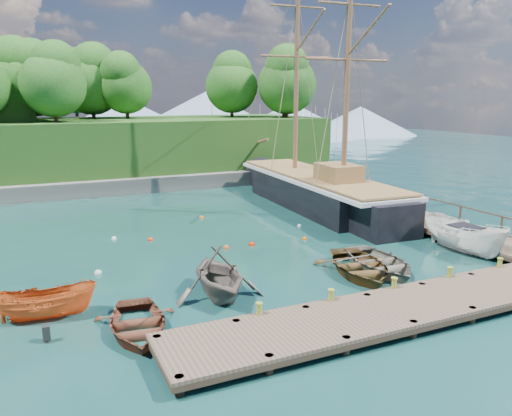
% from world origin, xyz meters
% --- Properties ---
extents(ground, '(160.00, 160.00, 0.00)m').
position_xyz_m(ground, '(0.00, 0.00, 0.00)').
color(ground, '#11352E').
rests_on(ground, ground).
extents(dock_near, '(20.00, 3.20, 1.10)m').
position_xyz_m(dock_near, '(2.00, -6.50, 0.43)').
color(dock_near, '#503B2E').
rests_on(dock_near, ground).
extents(dock_east, '(3.20, 24.00, 1.10)m').
position_xyz_m(dock_east, '(11.50, 7.00, 0.43)').
color(dock_east, '#503B2E').
rests_on(dock_east, ground).
extents(bollard_0, '(0.26, 0.26, 0.45)m').
position_xyz_m(bollard_0, '(-4.00, -5.10, 0.00)').
color(bollard_0, olive).
rests_on(bollard_0, ground).
extents(bollard_1, '(0.26, 0.26, 0.45)m').
position_xyz_m(bollard_1, '(-1.00, -5.10, 0.00)').
color(bollard_1, olive).
rests_on(bollard_1, ground).
extents(bollard_2, '(0.26, 0.26, 0.45)m').
position_xyz_m(bollard_2, '(2.00, -5.10, 0.00)').
color(bollard_2, olive).
rests_on(bollard_2, ground).
extents(bollard_3, '(0.26, 0.26, 0.45)m').
position_xyz_m(bollard_3, '(5.00, -5.10, 0.00)').
color(bollard_3, olive).
rests_on(bollard_3, ground).
extents(bollard_4, '(0.26, 0.26, 0.45)m').
position_xyz_m(bollard_4, '(8.00, -5.10, 0.00)').
color(bollard_4, olive).
rests_on(bollard_4, ground).
extents(rowboat_0, '(3.51, 4.54, 0.87)m').
position_xyz_m(rowboat_0, '(-8.00, -3.45, 0.00)').
color(rowboat_0, '#5A2E1E').
rests_on(rowboat_0, ground).
extents(rowboat_1, '(3.95, 4.50, 2.27)m').
position_xyz_m(rowboat_1, '(-4.25, -1.63, 0.00)').
color(rowboat_1, '#655A52').
rests_on(rowboat_1, ground).
extents(rowboat_2, '(4.74, 5.72, 1.03)m').
position_xyz_m(rowboat_2, '(2.67, -1.87, 0.00)').
color(rowboat_2, '#50381A').
rests_on(rowboat_2, ground).
extents(rowboat_3, '(3.87, 5.10, 0.99)m').
position_xyz_m(rowboat_3, '(3.91, -1.77, 0.00)').
color(rowboat_3, '#5F5C50').
rests_on(rowboat_3, ground).
extents(motorboat_orange, '(3.82, 1.88, 1.42)m').
position_xyz_m(motorboat_orange, '(-10.84, -0.91, 0.00)').
color(motorboat_orange, '#D15D22').
rests_on(motorboat_orange, ground).
extents(cabin_boat_white, '(2.09, 5.31, 2.04)m').
position_xyz_m(cabin_boat_white, '(9.81, -1.38, 0.00)').
color(cabin_boat_white, white).
rests_on(cabin_boat_white, ground).
extents(schooner, '(5.62, 26.33, 19.07)m').
position_xyz_m(schooner, '(8.47, 11.50, 1.06)').
color(schooner, black).
rests_on(schooner, ground).
extents(mooring_buoy_0, '(0.35, 0.35, 0.35)m').
position_xyz_m(mooring_buoy_0, '(-8.46, 3.30, 0.00)').
color(mooring_buoy_0, silver).
rests_on(mooring_buoy_0, ground).
extents(mooring_buoy_1, '(0.34, 0.34, 0.34)m').
position_xyz_m(mooring_buoy_1, '(-1.52, 4.55, 0.00)').
color(mooring_buoy_1, '#D04B13').
rests_on(mooring_buoy_1, ground).
extents(mooring_buoy_2, '(0.36, 0.36, 0.36)m').
position_xyz_m(mooring_buoy_2, '(0.00, 4.50, 0.00)').
color(mooring_buoy_2, red).
rests_on(mooring_buoy_2, ground).
extents(mooring_buoy_3, '(0.29, 0.29, 0.29)m').
position_xyz_m(mooring_buoy_3, '(4.46, 6.96, 0.00)').
color(mooring_buoy_3, silver).
rests_on(mooring_buoy_3, ground).
extents(mooring_buoy_4, '(0.33, 0.33, 0.33)m').
position_xyz_m(mooring_buoy_4, '(-4.93, 7.83, 0.00)').
color(mooring_buoy_4, red).
rests_on(mooring_buoy_4, ground).
extents(mooring_buoy_5, '(0.32, 0.32, 0.32)m').
position_xyz_m(mooring_buoy_5, '(-0.53, 11.72, 0.00)').
color(mooring_buoy_5, orange).
rests_on(mooring_buoy_5, ground).
extents(mooring_buoy_6, '(0.30, 0.30, 0.30)m').
position_xyz_m(mooring_buoy_6, '(-6.84, 8.90, 0.00)').
color(mooring_buoy_6, silver).
rests_on(mooring_buoy_6, ground).
extents(mooring_buoy_7, '(0.29, 0.29, 0.29)m').
position_xyz_m(mooring_buoy_7, '(3.28, 4.28, 0.00)').
color(mooring_buoy_7, '#D85F01').
rests_on(mooring_buoy_7, ground).
extents(headland, '(51.00, 19.31, 12.90)m').
position_xyz_m(headland, '(-12.88, 31.36, 5.54)').
color(headland, '#474744').
rests_on(headland, ground).
extents(distant_ridge, '(117.00, 40.00, 10.00)m').
position_xyz_m(distant_ridge, '(4.30, 70.00, 4.35)').
color(distant_ridge, '#728CA5').
rests_on(distant_ridge, ground).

